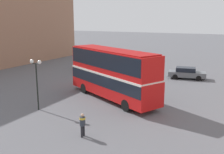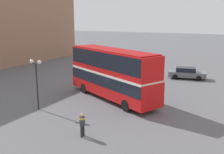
{
  "view_description": "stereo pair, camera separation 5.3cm",
  "coord_description": "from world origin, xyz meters",
  "px_view_note": "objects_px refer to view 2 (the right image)",
  "views": [
    {
      "loc": [
        10.46,
        -21.18,
        7.71
      ],
      "look_at": [
        -0.97,
        0.64,
        2.19
      ],
      "focal_mm": 42.0,
      "sensor_mm": 36.0,
      "label": 1
    },
    {
      "loc": [
        10.51,
        -21.15,
        7.71
      ],
      "look_at": [
        -0.97,
        0.64,
        2.19
      ],
      "focal_mm": 42.0,
      "sensor_mm": 36.0,
      "label": 2
    }
  ],
  "objects_px": {
    "double_decker_bus": "(112,71)",
    "street_lamp_twin_globe": "(36,73)",
    "parked_car_kerb_far": "(90,65)",
    "parked_car_kerb_near": "(187,73)",
    "pedestrian_foreground": "(82,123)"
  },
  "relations": [
    {
      "from": "parked_car_kerb_far",
      "to": "street_lamp_twin_globe",
      "type": "bearing_deg",
      "value": 117.02
    },
    {
      "from": "pedestrian_foreground",
      "to": "parked_car_kerb_near",
      "type": "bearing_deg",
      "value": -97.87
    },
    {
      "from": "double_decker_bus",
      "to": "parked_car_kerb_far",
      "type": "height_order",
      "value": "double_decker_bus"
    },
    {
      "from": "parked_car_kerb_near",
      "to": "double_decker_bus",
      "type": "bearing_deg",
      "value": -121.52
    },
    {
      "from": "double_decker_bus",
      "to": "street_lamp_twin_globe",
      "type": "height_order",
      "value": "double_decker_bus"
    },
    {
      "from": "parked_car_kerb_near",
      "to": "pedestrian_foreground",
      "type": "bearing_deg",
      "value": -107.72
    },
    {
      "from": "pedestrian_foreground",
      "to": "parked_car_kerb_far",
      "type": "bearing_deg",
      "value": -60.01
    },
    {
      "from": "double_decker_bus",
      "to": "pedestrian_foreground",
      "type": "bearing_deg",
      "value": -49.4
    },
    {
      "from": "parked_car_kerb_near",
      "to": "street_lamp_twin_globe",
      "type": "distance_m",
      "value": 20.18
    },
    {
      "from": "double_decker_bus",
      "to": "parked_car_kerb_near",
      "type": "xyz_separation_m",
      "value": [
        4.55,
        12.29,
        -2.02
      ]
    },
    {
      "from": "double_decker_bus",
      "to": "parked_car_kerb_far",
      "type": "bearing_deg",
      "value": 156.7
    },
    {
      "from": "parked_car_kerb_near",
      "to": "street_lamp_twin_globe",
      "type": "xyz_separation_m",
      "value": [
        -8.73,
        -18.02,
        2.48
      ]
    },
    {
      "from": "parked_car_kerb_near",
      "to": "parked_car_kerb_far",
      "type": "xyz_separation_m",
      "value": [
        -14.47,
        -0.78,
        0.02
      ]
    },
    {
      "from": "street_lamp_twin_globe",
      "to": "double_decker_bus",
      "type": "bearing_deg",
      "value": 53.92
    },
    {
      "from": "parked_car_kerb_near",
      "to": "street_lamp_twin_globe",
      "type": "bearing_deg",
      "value": -127.04
    }
  ]
}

